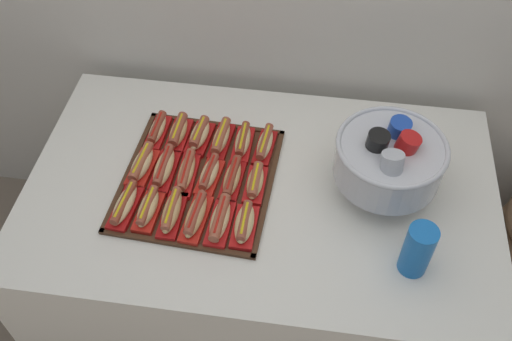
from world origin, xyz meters
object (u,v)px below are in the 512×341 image
object	(u,v)px
hot_dog_1	(148,209)
hot_dog_6	(142,165)
cup_stack	(418,250)
hot_dog_4	(220,220)
hot_dog_11	(255,182)
punch_bowl	(389,159)
hot_dog_2	(172,212)
hot_dog_9	(209,175)
hot_dog_5	(245,224)
hot_dog_13	(178,132)
hot_dog_3	(196,216)
serving_tray	(199,180)
hot_dog_15	(221,138)
hot_dog_7	(164,168)
hot_dog_16	(243,142)
buffet_table	(260,251)
hot_dog_8	(187,172)
hot_dog_17	(265,145)
hot_dog_14	(200,135)
hot_dog_0	(125,205)
hot_dog_12	(157,130)
hot_dog_10	(232,179)

from	to	relation	value
hot_dog_1	hot_dog_6	xyz separation A→B (m)	(-0.07, 0.17, 0.00)
hot_dog_1	cup_stack	distance (m)	0.80
hot_dog_4	hot_dog_11	distance (m)	0.18
hot_dog_6	punch_bowl	size ratio (longest dim) A/B	0.50
hot_dog_2	hot_dog_4	size ratio (longest dim) A/B	1.01
hot_dog_9	hot_dog_1	bearing A→B (deg)	-135.31
hot_dog_5	hot_dog_2	bearing A→B (deg)	176.97
hot_dog_13	punch_bowl	world-z (taller)	punch_bowl
hot_dog_3	hot_dog_5	world-z (taller)	same
serving_tray	hot_dog_1	world-z (taller)	hot_dog_1
hot_dog_6	hot_dog_15	world-z (taller)	hot_dog_6
hot_dog_7	hot_dog_16	size ratio (longest dim) A/B	1.14
hot_dog_7	buffet_table	bearing A→B (deg)	-0.95
hot_dog_16	hot_dog_15	bearing A→B (deg)	176.97
hot_dog_8	hot_dog_15	world-z (taller)	hot_dog_15
hot_dog_1	hot_dog_8	distance (m)	0.18
punch_bowl	cup_stack	bearing A→B (deg)	-72.64
buffet_table	hot_dog_8	xyz separation A→B (m)	(-0.24, 0.00, 0.41)
hot_dog_11	hot_dog_17	xyz separation A→B (m)	(0.01, 0.16, 0.00)
hot_dog_4	punch_bowl	size ratio (longest dim) A/B	0.53
hot_dog_4	cup_stack	distance (m)	0.57
hot_dog_2	hot_dog_17	distance (m)	0.40
hot_dog_4	hot_dog_11	size ratio (longest dim) A/B	1.15
serving_tray	hot_dog_14	distance (m)	0.17
buffet_table	cup_stack	size ratio (longest dim) A/B	8.53
hot_dog_0	hot_dog_15	size ratio (longest dim) A/B	1.03
hot_dog_7	hot_dog_12	world-z (taller)	hot_dog_7
hot_dog_2	hot_dog_14	bearing A→B (deg)	86.97
hot_dog_4	hot_dog_5	distance (m)	0.08
hot_dog_5	hot_dog_17	xyz separation A→B (m)	(0.02, 0.33, -0.00)
hot_dog_6	cup_stack	xyz separation A→B (m)	(0.86, -0.24, 0.05)
hot_dog_1	hot_dog_2	bearing A→B (deg)	-3.03
buffet_table	punch_bowl	world-z (taller)	punch_bowl
hot_dog_9	hot_dog_15	distance (m)	0.17
hot_dog_0	hot_dog_1	xyz separation A→B (m)	(0.07, -0.00, 0.00)
hot_dog_14	hot_dog_12	bearing A→B (deg)	176.97
hot_dog_12	cup_stack	size ratio (longest dim) A/B	0.91
hot_dog_0	hot_dog_15	world-z (taller)	hot_dog_15
hot_dog_0	hot_dog_2	distance (m)	0.15
hot_dog_10	hot_dog_6	bearing A→B (deg)	176.97
hot_dog_10	hot_dog_14	xyz separation A→B (m)	(-0.14, 0.17, 0.00)
hot_dog_2	hot_dog_3	xyz separation A→B (m)	(0.07, -0.00, -0.00)
hot_dog_3	hot_dog_9	size ratio (longest dim) A/B	1.17
hot_dog_1	hot_dog_17	distance (m)	0.45
hot_dog_0	hot_dog_14	world-z (taller)	hot_dog_14
serving_tray	hot_dog_12	distance (m)	0.25
hot_dog_12	hot_dog_0	bearing A→B (deg)	-93.03
punch_bowl	hot_dog_9	bearing A→B (deg)	-175.43
hot_dog_7	hot_dog_14	distance (m)	0.18
hot_dog_0	hot_dog_12	size ratio (longest dim) A/B	1.10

